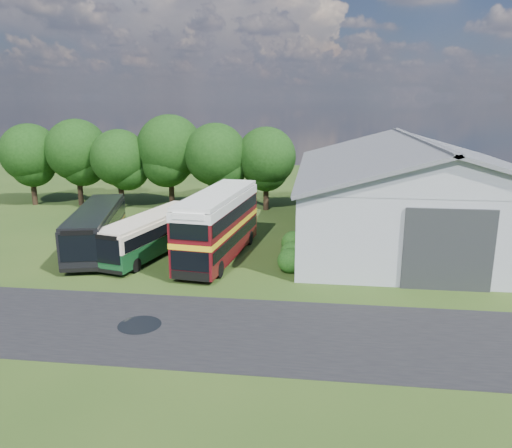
# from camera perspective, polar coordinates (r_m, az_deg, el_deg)

# --- Properties ---
(ground) EXTENTS (120.00, 120.00, 0.00)m
(ground) POSITION_cam_1_polar(r_m,az_deg,el_deg) (28.64, -8.23, -8.96)
(ground) COLOR #203912
(ground) RESTS_ON ground
(asphalt_road) EXTENTS (60.00, 8.00, 0.02)m
(asphalt_road) POSITION_cam_1_polar(r_m,az_deg,el_deg) (25.35, -3.35, -12.04)
(asphalt_road) COLOR black
(asphalt_road) RESTS_ON ground
(puddle) EXTENTS (2.20, 2.20, 0.01)m
(puddle) POSITION_cam_1_polar(r_m,az_deg,el_deg) (26.48, -13.16, -11.21)
(puddle) COLOR black
(puddle) RESTS_ON ground
(storage_shed) EXTENTS (18.80, 24.80, 8.15)m
(storage_shed) POSITION_cam_1_polar(r_m,az_deg,el_deg) (42.61, 17.58, 4.06)
(storage_shed) COLOR gray
(storage_shed) RESTS_ON ground
(tree_far_left) EXTENTS (6.12, 6.12, 8.64)m
(tree_far_left) POSITION_cam_1_polar(r_m,az_deg,el_deg) (58.16, -24.44, 7.40)
(tree_far_left) COLOR black
(tree_far_left) RESTS_ON ground
(tree_left_a) EXTENTS (6.46, 6.46, 9.12)m
(tree_left_a) POSITION_cam_1_polar(r_m,az_deg,el_deg) (56.13, -19.80, 7.95)
(tree_left_a) COLOR black
(tree_left_a) RESTS_ON ground
(tree_left_b) EXTENTS (5.78, 5.78, 8.16)m
(tree_left_b) POSITION_cam_1_polar(r_m,az_deg,el_deg) (53.21, -15.38, 7.30)
(tree_left_b) COLOR black
(tree_left_b) RESTS_ON ground
(tree_mid) EXTENTS (6.80, 6.80, 9.60)m
(tree_mid) POSITION_cam_1_polar(r_m,az_deg,el_deg) (52.65, -9.82, 8.55)
(tree_mid) COLOR black
(tree_mid) RESTS_ON ground
(tree_right_a) EXTENTS (6.26, 6.26, 8.83)m
(tree_right_a) POSITION_cam_1_polar(r_m,az_deg,el_deg) (50.49, -4.63, 7.91)
(tree_right_a) COLOR black
(tree_right_a) RESTS_ON ground
(tree_right_b) EXTENTS (5.98, 5.98, 8.45)m
(tree_right_b) POSITION_cam_1_polar(r_m,az_deg,el_deg) (50.54, 1.17, 7.68)
(tree_right_b) COLOR black
(tree_right_b) RESTS_ON ground
(shrub_front) EXTENTS (1.70, 1.70, 1.70)m
(shrub_front) POSITION_cam_1_polar(r_m,az_deg,el_deg) (33.31, 3.91, -5.46)
(shrub_front) COLOR #194714
(shrub_front) RESTS_ON ground
(shrub_mid) EXTENTS (1.60, 1.60, 1.60)m
(shrub_mid) POSITION_cam_1_polar(r_m,az_deg,el_deg) (35.20, 4.10, -4.37)
(shrub_mid) COLOR #194714
(shrub_mid) RESTS_ON ground
(shrub_back) EXTENTS (1.80, 1.80, 1.80)m
(shrub_back) POSITION_cam_1_polar(r_m,az_deg,el_deg) (37.10, 4.27, -3.39)
(shrub_back) COLOR #194714
(shrub_back) RESTS_ON ground
(bus_green_single) EXTENTS (4.96, 10.97, 2.95)m
(bus_green_single) POSITION_cam_1_polar(r_m,az_deg,el_deg) (37.21, -11.81, -1.09)
(bus_green_single) COLOR black
(bus_green_single) RESTS_ON ground
(bus_maroon_double) EXTENTS (4.18, 11.51, 4.84)m
(bus_maroon_double) POSITION_cam_1_polar(r_m,az_deg,el_deg) (35.43, -4.32, -0.18)
(bus_maroon_double) COLOR black
(bus_maroon_double) RESTS_ON ground
(bus_dark_single) EXTENTS (5.43, 12.02, 3.23)m
(bus_dark_single) POSITION_cam_1_polar(r_m,az_deg,el_deg) (39.17, -17.78, -0.48)
(bus_dark_single) COLOR black
(bus_dark_single) RESTS_ON ground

